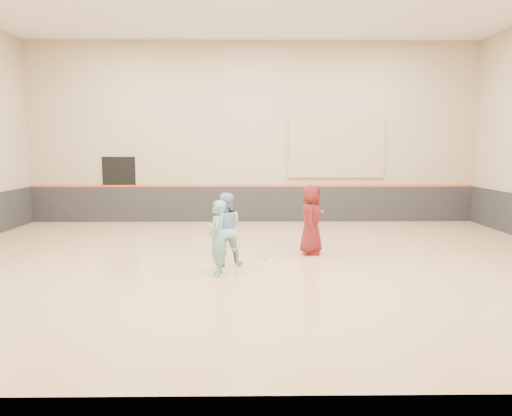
{
  "coord_description": "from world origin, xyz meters",
  "views": [
    {
      "loc": [
        -0.12,
        -10.83,
        2.53
      ],
      "look_at": [
        0.03,
        0.4,
        1.15
      ],
      "focal_mm": 35.0,
      "sensor_mm": 36.0,
      "label": 1
    }
  ],
  "objects_px": {
    "girl": "(217,238)",
    "spare_racket": "(211,232)",
    "instructor": "(225,229)",
    "young_man": "(311,219)"
  },
  "relations": [
    {
      "from": "girl",
      "to": "instructor",
      "type": "height_order",
      "value": "instructor"
    },
    {
      "from": "girl",
      "to": "instructor",
      "type": "distance_m",
      "value": 0.88
    },
    {
      "from": "spare_racket",
      "to": "instructor",
      "type": "bearing_deg",
      "value": -81.48
    },
    {
      "from": "girl",
      "to": "young_man",
      "type": "relative_size",
      "value": 0.9
    },
    {
      "from": "instructor",
      "to": "young_man",
      "type": "relative_size",
      "value": 0.95
    },
    {
      "from": "instructor",
      "to": "young_man",
      "type": "distance_m",
      "value": 2.26
    },
    {
      "from": "instructor",
      "to": "girl",
      "type": "bearing_deg",
      "value": 76.33
    },
    {
      "from": "instructor",
      "to": "spare_racket",
      "type": "relative_size",
      "value": 2.58
    },
    {
      "from": "girl",
      "to": "spare_racket",
      "type": "bearing_deg",
      "value": -173.47
    },
    {
      "from": "young_man",
      "to": "girl",
      "type": "bearing_deg",
      "value": 143.51
    }
  ]
}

